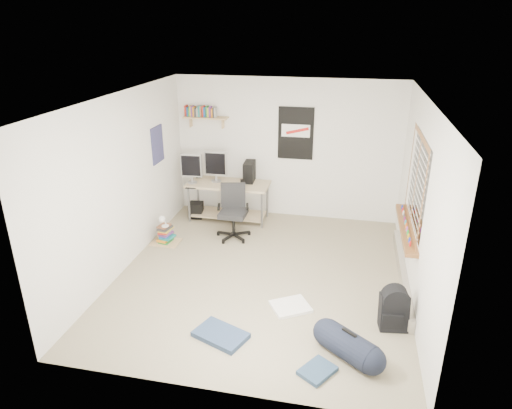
% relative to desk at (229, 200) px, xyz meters
% --- Properties ---
extents(floor, '(4.00, 4.50, 0.01)m').
position_rel_desk_xyz_m(floor, '(0.97, -1.81, -0.37)').
color(floor, gray).
rests_on(floor, ground).
extents(ceiling, '(4.00, 4.50, 0.01)m').
position_rel_desk_xyz_m(ceiling, '(0.97, -1.81, 2.14)').
color(ceiling, white).
rests_on(ceiling, ground).
extents(back_wall, '(4.00, 0.01, 2.50)m').
position_rel_desk_xyz_m(back_wall, '(0.97, 0.44, 0.89)').
color(back_wall, silver).
rests_on(back_wall, ground).
extents(left_wall, '(0.01, 4.50, 2.50)m').
position_rel_desk_xyz_m(left_wall, '(-1.03, -1.81, 0.89)').
color(left_wall, silver).
rests_on(left_wall, ground).
extents(right_wall, '(0.01, 4.50, 2.50)m').
position_rel_desk_xyz_m(right_wall, '(2.98, -1.81, 0.89)').
color(right_wall, silver).
rests_on(right_wall, ground).
extents(desk, '(1.49, 0.74, 0.66)m').
position_rel_desk_xyz_m(desk, '(0.00, 0.00, 0.00)').
color(desk, tan).
rests_on(desk, floor).
extents(monitor_left, '(0.38, 0.12, 0.41)m').
position_rel_desk_xyz_m(monitor_left, '(-0.62, -0.13, 0.50)').
color(monitor_left, '#A1A0A5').
rests_on(monitor_left, desk).
extents(monitor_right, '(0.40, 0.11, 0.44)m').
position_rel_desk_xyz_m(monitor_right, '(-0.23, 0.04, 0.51)').
color(monitor_right, '#A8A7AD').
rests_on(monitor_right, desk).
extents(pc_tower, '(0.20, 0.38, 0.39)m').
position_rel_desk_xyz_m(pc_tower, '(0.35, 0.19, 0.49)').
color(pc_tower, black).
rests_on(pc_tower, desk).
extents(keyboard, '(0.37, 0.20, 0.02)m').
position_rel_desk_xyz_m(keyboard, '(-0.51, -0.26, 0.30)').
color(keyboard, black).
rests_on(keyboard, desk).
extents(speaker_left, '(0.11, 0.11, 0.17)m').
position_rel_desk_xyz_m(speaker_left, '(-0.62, 0.19, 0.38)').
color(speaker_left, black).
rests_on(speaker_left, desk).
extents(speaker_right, '(0.10, 0.10, 0.16)m').
position_rel_desk_xyz_m(speaker_right, '(0.30, -0.12, 0.38)').
color(speaker_right, black).
rests_on(speaker_right, desk).
extents(office_chair, '(0.71, 0.71, 0.91)m').
position_rel_desk_xyz_m(office_chair, '(0.27, -0.72, 0.12)').
color(office_chair, black).
rests_on(office_chair, floor).
extents(wall_shelf, '(0.80, 0.22, 0.24)m').
position_rel_desk_xyz_m(wall_shelf, '(-0.48, 0.33, 1.42)').
color(wall_shelf, tan).
rests_on(wall_shelf, back_wall).
extents(poster_back_wall, '(0.62, 0.03, 0.92)m').
position_rel_desk_xyz_m(poster_back_wall, '(1.12, 0.42, 1.19)').
color(poster_back_wall, black).
rests_on(poster_back_wall, back_wall).
extents(poster_left_wall, '(0.02, 0.42, 0.60)m').
position_rel_desk_xyz_m(poster_left_wall, '(-1.01, -0.61, 1.14)').
color(poster_left_wall, navy).
rests_on(poster_left_wall, left_wall).
extents(window, '(0.10, 1.50, 1.26)m').
position_rel_desk_xyz_m(window, '(2.92, -1.51, 1.08)').
color(window, brown).
rests_on(window, right_wall).
extents(baseboard_heater, '(0.08, 2.50, 0.18)m').
position_rel_desk_xyz_m(baseboard_heater, '(2.93, -1.51, -0.28)').
color(baseboard_heater, '#B7B2A8').
rests_on(baseboard_heater, floor).
extents(backpack, '(0.36, 0.30, 0.44)m').
position_rel_desk_xyz_m(backpack, '(2.72, -2.65, -0.16)').
color(backpack, black).
rests_on(backpack, floor).
extents(duffel_bag, '(0.44, 0.44, 0.61)m').
position_rel_desk_xyz_m(duffel_bag, '(2.22, -3.30, -0.22)').
color(duffel_bag, black).
rests_on(duffel_bag, floor).
extents(tshirt, '(0.59, 0.57, 0.04)m').
position_rel_desk_xyz_m(tshirt, '(1.49, -2.53, -0.34)').
color(tshirt, silver).
rests_on(tshirt, floor).
extents(jeans_a, '(0.69, 0.57, 0.06)m').
position_rel_desk_xyz_m(jeans_a, '(0.78, -3.26, -0.33)').
color(jeans_a, navy).
rests_on(jeans_a, floor).
extents(jeans_b, '(0.43, 0.46, 0.05)m').
position_rel_desk_xyz_m(jeans_b, '(1.92, -3.60, -0.34)').
color(jeans_b, navy).
rests_on(jeans_b, floor).
extents(book_stack, '(0.46, 0.38, 0.30)m').
position_rel_desk_xyz_m(book_stack, '(-0.77, -1.13, -0.21)').
color(book_stack, brown).
rests_on(book_stack, floor).
extents(desk_lamp, '(0.13, 0.20, 0.19)m').
position_rel_desk_xyz_m(desk_lamp, '(-0.75, -1.15, 0.02)').
color(desk_lamp, white).
rests_on(desk_lamp, book_stack).
extents(subwoofer, '(0.28, 0.28, 0.28)m').
position_rel_desk_xyz_m(subwoofer, '(-0.61, -0.04, -0.22)').
color(subwoofer, black).
rests_on(subwoofer, floor).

